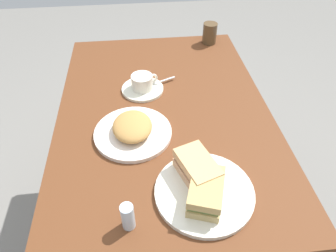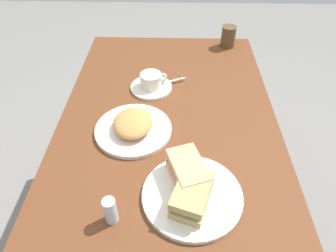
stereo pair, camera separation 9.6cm
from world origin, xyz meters
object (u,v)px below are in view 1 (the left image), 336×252
object	(u,v)px
side_plate	(133,133)
salt_shaker	(128,217)
coffee_cup	(142,82)
sandwich_front	(206,191)
dining_table	(164,135)
sandwich_back	(197,169)
sandwich_plate	(204,192)
coffee_saucer	(143,89)
drinking_glass	(210,33)
spoon	(160,82)

from	to	relation	value
side_plate	salt_shaker	size ratio (longest dim) A/B	3.11
coffee_cup	side_plate	bearing A→B (deg)	169.58
sandwich_front	coffee_cup	world-z (taller)	sandwich_front
dining_table	sandwich_front	bearing A→B (deg)	-169.90
coffee_cup	sandwich_back	bearing A→B (deg)	-163.89
sandwich_plate	coffee_cup	size ratio (longest dim) A/B	2.62
dining_table	sandwich_front	world-z (taller)	sandwich_front
coffee_saucer	coffee_cup	world-z (taller)	coffee_cup
coffee_cup	sandwich_plate	bearing A→B (deg)	-164.05
sandwich_back	drinking_glass	size ratio (longest dim) A/B	1.64
sandwich_back	dining_table	bearing A→B (deg)	10.75
dining_table	side_plate	distance (m)	0.20
sandwich_plate	drinking_glass	world-z (taller)	drinking_glass
sandwich_plate	sandwich_front	bearing A→B (deg)	172.18
sandwich_back	salt_shaker	distance (m)	0.22
sandwich_back	coffee_cup	size ratio (longest dim) A/B	1.51
coffee_saucer	sandwich_front	bearing A→B (deg)	-164.94
coffee_cup	drinking_glass	size ratio (longest dim) A/B	1.09
spoon	salt_shaker	bearing A→B (deg)	167.53
dining_table	coffee_saucer	xyz separation A→B (m)	(0.13, 0.07, 0.13)
spoon	sandwich_front	bearing A→B (deg)	-172.81
side_plate	drinking_glass	size ratio (longest dim) A/B	2.66
sandwich_front	sandwich_back	size ratio (longest dim) A/B	0.99
coffee_saucer	side_plate	distance (m)	0.24
spoon	dining_table	bearing A→B (deg)	179.99
sandwich_plate	side_plate	bearing A→B (deg)	36.42
sandwich_plate	coffee_saucer	distance (m)	0.50
coffee_saucer	side_plate	size ratio (longest dim) A/B	0.63
sandwich_back	spoon	bearing A→B (deg)	7.17
side_plate	salt_shaker	world-z (taller)	salt_shaker
dining_table	sandwich_back	bearing A→B (deg)	-169.25
salt_shaker	sandwich_front	bearing A→B (deg)	-76.74
coffee_saucer	drinking_glass	bearing A→B (deg)	-43.80
side_plate	drinking_glass	xyz separation A→B (m)	(0.58, -0.37, 0.04)
coffee_cup	drinking_glass	world-z (taller)	drinking_glass
coffee_cup	salt_shaker	world-z (taller)	salt_shaker
drinking_glass	sandwich_front	bearing A→B (deg)	167.31
coffee_cup	salt_shaker	size ratio (longest dim) A/B	1.27
sandwich_back	spoon	world-z (taller)	sandwich_back
sandwich_plate	spoon	distance (m)	0.52
dining_table	coffee_cup	world-z (taller)	coffee_cup
side_plate	salt_shaker	bearing A→B (deg)	176.71
sandwich_back	side_plate	distance (m)	0.26
salt_shaker	drinking_glass	size ratio (longest dim) A/B	0.86
spoon	salt_shaker	distance (m)	0.60
sandwich_back	sandwich_front	bearing A→B (deg)	-172.69
coffee_cup	coffee_saucer	bearing A→B (deg)	113.76
sandwich_plate	drinking_glass	bearing A→B (deg)	-12.83
sandwich_plate	drinking_glass	xyz separation A→B (m)	(0.82, -0.19, 0.04)
dining_table	coffee_cup	bearing A→B (deg)	27.88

